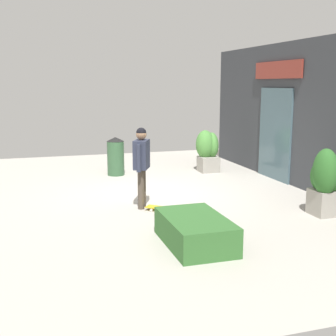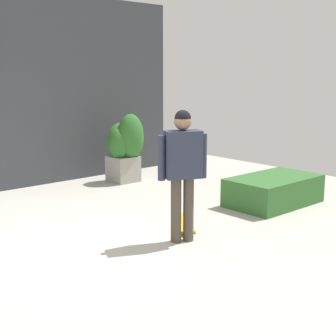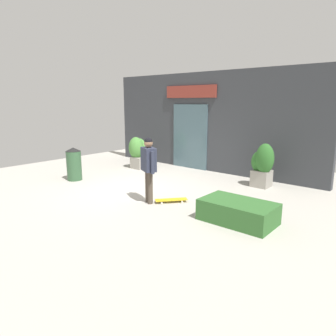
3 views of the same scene
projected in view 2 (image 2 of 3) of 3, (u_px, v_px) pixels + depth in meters
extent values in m
plane|color=#B2ADA3|center=(80.00, 248.00, 5.79)|extent=(12.00, 12.00, 0.00)
cylinder|color=#4C4238|center=(176.00, 210.00, 5.93)|extent=(0.13, 0.13, 0.81)
cylinder|color=#4C4238|center=(188.00, 209.00, 5.97)|extent=(0.13, 0.13, 0.81)
cube|color=#2D3347|center=(183.00, 154.00, 5.81)|extent=(0.51, 0.42, 0.57)
cylinder|color=#2D3347|center=(161.00, 158.00, 5.75)|extent=(0.09, 0.09, 0.54)
cylinder|color=#2D3347|center=(203.00, 156.00, 5.89)|extent=(0.09, 0.09, 0.54)
sphere|color=#997051|center=(183.00, 121.00, 5.74)|extent=(0.21, 0.21, 0.21)
sphere|color=black|center=(183.00, 118.00, 5.73)|extent=(0.20, 0.20, 0.20)
cube|color=gold|center=(185.00, 222.00, 6.55)|extent=(0.67, 0.75, 0.02)
cylinder|color=silver|center=(175.00, 220.00, 6.80)|extent=(0.06, 0.06, 0.05)
cylinder|color=silver|center=(191.00, 220.00, 6.81)|extent=(0.06, 0.06, 0.05)
cylinder|color=silver|center=(177.00, 232.00, 6.30)|extent=(0.06, 0.06, 0.05)
cylinder|color=silver|center=(195.00, 231.00, 6.31)|extent=(0.06, 0.06, 0.05)
cube|color=gray|center=(123.00, 169.00, 9.31)|extent=(0.50, 0.50, 0.49)
ellipsoid|color=#2D6628|center=(120.00, 141.00, 9.26)|extent=(0.57, 0.39, 0.69)
ellipsoid|color=#2D6628|center=(119.00, 144.00, 9.12)|extent=(0.40, 0.41, 0.60)
ellipsoid|color=#2D6628|center=(131.00, 137.00, 9.18)|extent=(0.53, 0.44, 0.88)
cube|color=#33662D|center=(274.00, 190.00, 7.68)|extent=(1.50, 0.90, 0.45)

